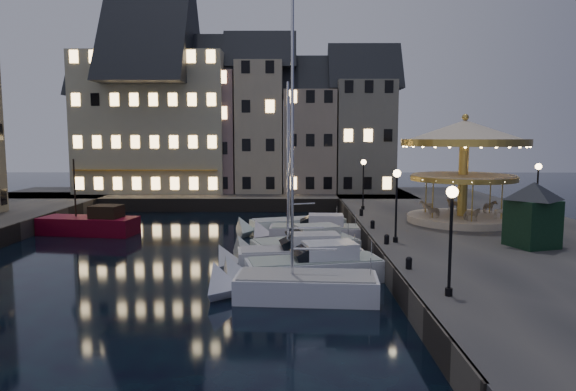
{
  "coord_description": "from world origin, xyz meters",
  "views": [
    {
      "loc": [
        1.25,
        -27.89,
        7.24
      ],
      "look_at": [
        1.0,
        8.0,
        3.2
      ],
      "focal_mm": 32.0,
      "sensor_mm": 36.0,
      "label": 1
    }
  ],
  "objects_px": {
    "streetlamp_a": "(451,225)",
    "streetlamp_d": "(538,184)",
    "bollard_b": "(387,239)",
    "motorboat_b": "(306,269)",
    "streetlamp_c": "(363,177)",
    "motorboat_c": "(293,257)",
    "bollard_a": "(409,262)",
    "ticket_kiosk": "(533,203)",
    "streetlamp_b": "(396,195)",
    "motorboat_d": "(299,248)",
    "motorboat_a": "(293,287)",
    "red_fishing_boat": "(91,225)",
    "bollard_d": "(361,212)",
    "motorboat_e": "(309,233)",
    "bollard_c": "(373,224)",
    "carousel": "(464,151)",
    "motorboat_f": "(291,227)"
  },
  "relations": [
    {
      "from": "streetlamp_c",
      "to": "motorboat_c",
      "type": "bearing_deg",
      "value": -112.15
    },
    {
      "from": "bollard_c",
      "to": "streetlamp_a",
      "type": "bearing_deg",
      "value": -87.63
    },
    {
      "from": "streetlamp_c",
      "to": "bollard_c",
      "type": "distance_m",
      "value": 9.34
    },
    {
      "from": "bollard_a",
      "to": "carousel",
      "type": "relative_size",
      "value": 0.07
    },
    {
      "from": "motorboat_d",
      "to": "ticket_kiosk",
      "type": "xyz_separation_m",
      "value": [
        12.71,
        -2.71,
        3.07
      ]
    },
    {
      "from": "motorboat_a",
      "to": "streetlamp_b",
      "type": "bearing_deg",
      "value": 47.57
    },
    {
      "from": "motorboat_c",
      "to": "carousel",
      "type": "relative_size",
      "value": 1.22
    },
    {
      "from": "motorboat_f",
      "to": "ticket_kiosk",
      "type": "bearing_deg",
      "value": -38.88
    },
    {
      "from": "streetlamp_c",
      "to": "bollard_d",
      "type": "xyz_separation_m",
      "value": [
        -0.6,
        -3.5,
        -2.41
      ]
    },
    {
      "from": "streetlamp_b",
      "to": "bollard_b",
      "type": "distance_m",
      "value": 2.54
    },
    {
      "from": "bollard_b",
      "to": "motorboat_a",
      "type": "xyz_separation_m",
      "value": [
        -5.26,
        -5.91,
        -1.06
      ]
    },
    {
      "from": "bollard_a",
      "to": "motorboat_a",
      "type": "xyz_separation_m",
      "value": [
        -5.26,
        -0.41,
        -1.06
      ]
    },
    {
      "from": "streetlamp_a",
      "to": "bollard_d",
      "type": "bearing_deg",
      "value": 91.72
    },
    {
      "from": "motorboat_f",
      "to": "ticket_kiosk",
      "type": "xyz_separation_m",
      "value": [
        13.2,
        -10.65,
        3.18
      ]
    },
    {
      "from": "bollard_d",
      "to": "ticket_kiosk",
      "type": "relative_size",
      "value": 0.14
    },
    {
      "from": "streetlamp_d",
      "to": "motorboat_b",
      "type": "height_order",
      "value": "streetlamp_d"
    },
    {
      "from": "motorboat_c",
      "to": "motorboat_e",
      "type": "height_order",
      "value": "motorboat_c"
    },
    {
      "from": "motorboat_e",
      "to": "ticket_kiosk",
      "type": "bearing_deg",
      "value": -32.43
    },
    {
      "from": "bollard_b",
      "to": "motorboat_d",
      "type": "xyz_separation_m",
      "value": [
        -4.9,
        2.05,
        -0.96
      ]
    },
    {
      "from": "streetlamp_b",
      "to": "bollard_a",
      "type": "height_order",
      "value": "streetlamp_b"
    },
    {
      "from": "bollard_a",
      "to": "red_fishing_boat",
      "type": "relative_size",
      "value": 0.08
    },
    {
      "from": "motorboat_d",
      "to": "carousel",
      "type": "relative_size",
      "value": 0.85
    },
    {
      "from": "bollard_a",
      "to": "motorboat_a",
      "type": "bearing_deg",
      "value": -175.51
    },
    {
      "from": "bollard_c",
      "to": "motorboat_a",
      "type": "height_order",
      "value": "motorboat_a"
    },
    {
      "from": "bollard_a",
      "to": "bollard_b",
      "type": "xyz_separation_m",
      "value": [
        0.0,
        5.5,
        0.0
      ]
    },
    {
      "from": "red_fishing_boat",
      "to": "motorboat_a",
      "type": "bearing_deg",
      "value": -45.59
    },
    {
      "from": "bollard_b",
      "to": "motorboat_b",
      "type": "distance_m",
      "value": 5.58
    },
    {
      "from": "motorboat_a",
      "to": "motorboat_c",
      "type": "relative_size",
      "value": 1.17
    },
    {
      "from": "bollard_a",
      "to": "streetlamp_d",
      "type": "bearing_deg",
      "value": 47.53
    },
    {
      "from": "red_fishing_boat",
      "to": "ticket_kiosk",
      "type": "distance_m",
      "value": 30.29
    },
    {
      "from": "streetlamp_a",
      "to": "streetlamp_d",
      "type": "xyz_separation_m",
      "value": [
        11.3,
        17.0,
        0.0
      ]
    },
    {
      "from": "streetlamp_a",
      "to": "ticket_kiosk",
      "type": "relative_size",
      "value": 1.03
    },
    {
      "from": "streetlamp_b",
      "to": "ticket_kiosk",
      "type": "bearing_deg",
      "value": -9.14
    },
    {
      "from": "motorboat_b",
      "to": "ticket_kiosk",
      "type": "relative_size",
      "value": 1.97
    },
    {
      "from": "bollard_a",
      "to": "ticket_kiosk",
      "type": "distance_m",
      "value": 9.42
    },
    {
      "from": "bollard_b",
      "to": "ticket_kiosk",
      "type": "bearing_deg",
      "value": -4.83
    },
    {
      "from": "streetlamp_c",
      "to": "motorboat_a",
      "type": "height_order",
      "value": "motorboat_a"
    },
    {
      "from": "streetlamp_d",
      "to": "motorboat_e",
      "type": "bearing_deg",
      "value": -177.94
    },
    {
      "from": "streetlamp_d",
      "to": "bollard_c",
      "type": "height_order",
      "value": "streetlamp_d"
    },
    {
      "from": "streetlamp_b",
      "to": "streetlamp_d",
      "type": "bearing_deg",
      "value": 31.78
    },
    {
      "from": "ticket_kiosk",
      "to": "motorboat_e",
      "type": "bearing_deg",
      "value": 147.57
    },
    {
      "from": "bollard_d",
      "to": "motorboat_e",
      "type": "xyz_separation_m",
      "value": [
        -4.13,
        -3.58,
        -0.96
      ]
    },
    {
      "from": "motorboat_f",
      "to": "carousel",
      "type": "height_order",
      "value": "motorboat_f"
    },
    {
      "from": "streetlamp_d",
      "to": "carousel",
      "type": "distance_m",
      "value": 5.66
    },
    {
      "from": "streetlamp_a",
      "to": "bollard_b",
      "type": "relative_size",
      "value": 7.32
    },
    {
      "from": "bollard_b",
      "to": "red_fishing_boat",
      "type": "relative_size",
      "value": 0.08
    },
    {
      "from": "bollard_b",
      "to": "streetlamp_a",
      "type": "bearing_deg",
      "value": -86.39
    },
    {
      "from": "streetlamp_b",
      "to": "motorboat_d",
      "type": "distance_m",
      "value": 6.64
    },
    {
      "from": "streetlamp_c",
      "to": "bollard_a",
      "type": "distance_m",
      "value": 19.66
    },
    {
      "from": "motorboat_b",
      "to": "streetlamp_b",
      "type": "bearing_deg",
      "value": 34.03
    }
  ]
}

